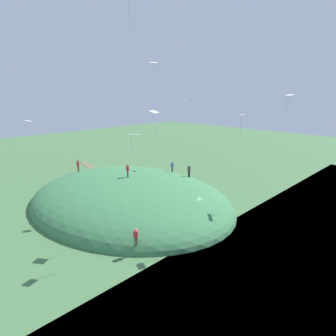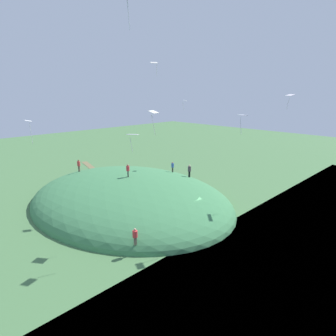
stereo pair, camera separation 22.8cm
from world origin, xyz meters
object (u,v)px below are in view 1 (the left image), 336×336
person_near_shore (78,164)px  kite_4 (154,63)px  person_walking_path (172,166)px  kite_3 (242,116)px  kite_7 (184,102)px  kite_6 (290,96)px  kite_2 (29,123)px  kite_1 (133,135)px  person_on_hilltop (136,235)px  kite_5 (154,113)px  person_with_child (189,169)px  person_watching_kites (128,169)px

person_near_shore → kite_4: kite_4 is taller
person_walking_path → person_near_shore: (10.43, 9.66, 0.10)m
person_near_shore → kite_4: bearing=160.4°
kite_3 → kite_7: 17.23m
person_walking_path → kite_6: 18.54m
kite_2 → kite_3: (-13.03, -14.47, 0.50)m
kite_1 → kite_7: kite_7 is taller
person_on_hilltop → kite_7: size_ratio=1.05×
person_near_shore → kite_3: size_ratio=1.00×
person_walking_path → kite_1: size_ratio=0.90×
person_walking_path → kite_5: 18.74m
kite_3 → kite_7: (14.88, -8.66, 0.79)m
kite_2 → kite_5: kite_5 is taller
kite_1 → kite_2: (5.85, 7.18, 1.25)m
kite_7 → person_near_shore: bearing=51.0°
person_near_shore → kite_1: bearing=132.1°
person_walking_path → kite_6: size_ratio=0.90×
kite_1 → kite_5: 3.55m
kite_3 → kite_7: bearing=-30.2°
kite_2 → person_with_child: bearing=-93.8°
person_walking_path → kite_2: size_ratio=0.73×
kite_1 → kite_4: (5.04, -7.46, 7.17)m
kite_1 → kite_3: (-7.18, -7.30, 1.75)m
person_watching_kites → person_walking_path: person_watching_kites is taller
person_walking_path → person_with_child: bearing=-37.1°
person_walking_path → kite_3: kite_3 is taller
kite_1 → kite_5: size_ratio=0.82×
person_with_child → person_near_shore: person_near_shore is taller
kite_1 → kite_4: kite_4 is taller
kite_1 → kite_7: bearing=-64.2°
person_watching_kites → kite_6: (-15.45, -11.24, 9.28)m
kite_4 → person_on_hilltop: bearing=129.0°
person_on_hilltop → kite_7: bearing=38.9°
person_with_child → kite_7: kite_7 is taller
kite_3 → kite_2: bearing=48.0°
person_watching_kites → kite_6: bearing=79.9°
person_with_child → kite_5: size_ratio=0.86×
person_near_shore → kite_7: 18.55m
person_watching_kites → person_near_shore: person_watching_kites is taller
person_watching_kites → kite_7: kite_7 is taller
kite_2 → kite_3: bearing=-132.0°
kite_2 → kite_5: bearing=-139.7°
person_walking_path → person_near_shore: bearing=177.7°
person_watching_kites → kite_3: bearing=52.4°
person_near_shore → kite_1: kite_1 is taller
person_on_hilltop → person_with_child: 17.55m
kite_4 → kite_6: bearing=-145.2°
person_walking_path → kite_1: (-7.42, 13.09, 6.75)m
person_with_child → kite_4: kite_4 is taller
person_with_child → kite_5: (-7.28, 13.35, 8.98)m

